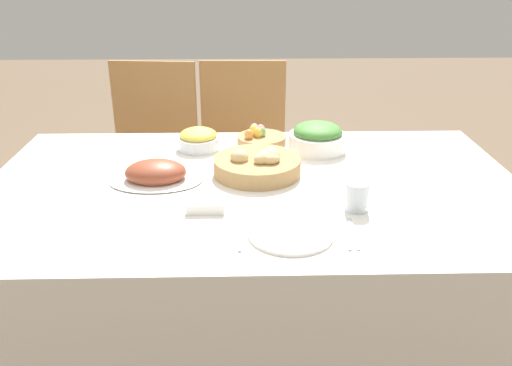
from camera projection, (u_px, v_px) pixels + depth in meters
The scene contains 15 objects.
ground_plane at pixel (254, 359), 2.07m from camera, with size 12.00×12.00×0.00m, color brown.
dining_table at pixel (254, 278), 1.93m from camera, with size 1.77×1.08×0.73m.
chair_far_center at pixel (243, 154), 2.66m from camera, with size 0.43×0.43×0.95m.
chair_far_left at pixel (152, 154), 2.65m from camera, with size 0.46×0.46×0.95m.
bread_basket at pixel (258, 165), 1.84m from camera, with size 0.30×0.30×0.10m.
egg_basket at pixel (260, 138), 2.13m from camera, with size 0.19×0.19×0.08m.
ham_platter at pixel (156, 174), 1.79m from camera, with size 0.31×0.22×0.08m.
pineapple_bowl at pixel (198, 139), 2.07m from camera, with size 0.17×0.17×0.08m.
green_salad_bowl at pixel (317, 138), 2.05m from camera, with size 0.22×0.22×0.11m.
dinner_plate at pixel (291, 233), 1.47m from camera, with size 0.23×0.23×0.01m.
fork at pixel (238, 235), 1.46m from camera, with size 0.02×0.18×0.00m.
knife at pixel (343, 233), 1.47m from camera, with size 0.02×0.18×0.00m.
spoon at pixel (354, 233), 1.47m from camera, with size 0.02×0.18×0.00m.
drinking_cup at pixel (357, 196), 1.59m from camera, with size 0.07×0.07×0.09m.
butter_dish at pixel (206, 206), 1.60m from camera, with size 0.11×0.07×0.03m.
Camera 1 is at (-0.03, -1.63, 1.45)m, focal length 38.00 mm.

